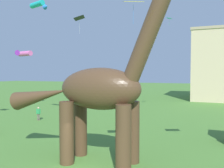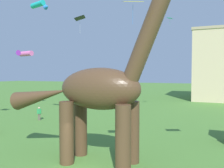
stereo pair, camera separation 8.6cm
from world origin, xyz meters
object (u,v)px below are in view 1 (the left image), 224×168
kite_high_right (39,5)px  kite_far_right (132,77)px  kite_high_left (79,18)px  dinosaur_sculpture (99,89)px  person_photographer (128,114)px  kite_trailing (23,53)px  person_watching_child (38,112)px  kite_far_left (133,2)px  kite_near_low (169,18)px

kite_high_right → kite_far_right: bearing=47.3°
kite_high_left → dinosaur_sculpture: bearing=-54.7°
person_photographer → kite_high_left: bearing=100.8°
kite_high_left → kite_high_right: (-4.38, -0.99, 1.59)m
kite_trailing → kite_high_right: kite_high_right is taller
person_watching_child → kite_far_right: bearing=8.7°
dinosaur_sculpture → person_watching_child: 14.95m
kite_high_left → kite_far_left: kite_high_left is taller
kite_near_low → kite_high_left: bearing=-130.5°
person_photographer → kite_far_left: kite_far_left is taller
kite_near_low → kite_high_right: 16.03m
kite_trailing → kite_high_right: bearing=-39.7°
person_watching_child → person_photographer: bearing=-18.8°
kite_near_low → kite_high_right: kite_high_right is taller
dinosaur_sculpture → kite_far_left: bearing=-12.5°
person_photographer → kite_near_low: kite_near_low is taller
person_watching_child → kite_near_low: size_ratio=1.48×
kite_near_low → kite_high_left: (-7.92, -9.28, -1.29)m
kite_far_left → person_photographer: bearing=109.1°
person_photographer → kite_far_right: kite_far_right is taller
kite_far_left → kite_far_right: bearing=107.2°
dinosaur_sculpture → kite_high_left: size_ratio=6.69×
person_photographer → kite_high_right: 15.16m
person_watching_child → kite_near_low: (12.91, 9.89, 11.47)m
person_photographer → kite_near_low: 13.86m
person_photographer → kite_far_right: (-1.17, 5.30, 3.89)m
person_photographer → kite_far_right: bearing=-2.4°
dinosaur_sculpture → kite_far_left: dinosaur_sculpture is taller
kite_far_right → kite_high_left: bearing=-114.7°
kite_high_left → person_watching_child: bearing=-173.0°
person_photographer → kite_trailing: bearing=60.4°
kite_high_right → kite_far_right: 13.99m
kite_near_low → kite_high_left: kite_near_low is taller
kite_far_right → person_photographer: bearing=-77.6°
kite_high_right → person_watching_child: bearing=148.5°
kite_far_left → kite_high_right: (-13.50, 9.74, 3.94)m
kite_high_left → kite_far_left: 14.28m
kite_far_right → kite_high_right: bearing=-132.7°
kite_trailing → kite_high_right: 13.45m
person_watching_child → kite_high_left: (4.99, 0.61, 10.18)m
kite_trailing → person_watching_child: bearing=-40.2°
kite_far_left → kite_far_right: size_ratio=1.60×
kite_trailing → kite_far_right: 18.02m
person_photographer → kite_high_left: size_ratio=0.84×
kite_far_left → kite_near_low: bearing=93.4°
person_watching_child → kite_trailing: bearing=104.6°
kite_trailing → kite_high_left: kite_high_left is taller
kite_trailing → kite_high_left: (14.19, -7.16, 2.68)m
person_watching_child → dinosaur_sculpture: bearing=-72.2°
kite_near_low → kite_trailing: size_ratio=0.35×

